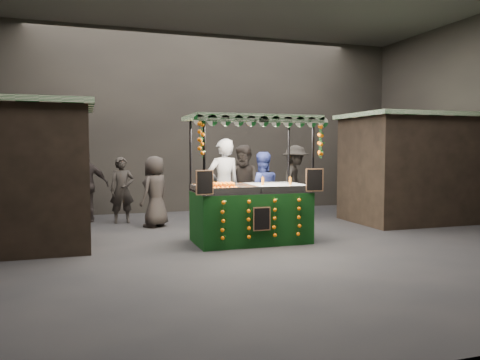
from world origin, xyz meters
name	(u,v)px	position (x,y,z in m)	size (l,w,h in m)	color
ground	(261,244)	(0.00, 0.00, 0.00)	(12.00, 12.00, 0.00)	black
market_hall	(262,59)	(0.00, 0.00, 3.38)	(12.10, 10.10, 5.05)	black
neighbour_stall_left	(5,175)	(-4.40, 1.00, 1.31)	(3.00, 2.20, 2.60)	black
neighbour_stall_right	(409,168)	(4.40, 1.50, 1.31)	(3.00, 2.20, 2.60)	black
juice_stall	(252,204)	(-0.10, 0.24, 0.73)	(2.45, 1.44, 2.37)	black
vendor_grey	(224,186)	(-0.31, 1.42, 0.99)	(0.79, 0.58, 1.97)	slate
vendor_blue	(261,191)	(0.53, 1.40, 0.85)	(0.90, 0.74, 1.70)	navy
shopper_0	(122,190)	(-2.25, 3.40, 0.78)	(0.58, 0.39, 1.57)	black
shopper_1	(246,185)	(0.44, 2.18, 0.93)	(1.12, 1.04, 1.85)	#2B2523
shopper_2	(86,185)	(-3.07, 3.79, 0.89)	(1.04, 0.44, 1.78)	#292221
shopper_3	(295,181)	(2.10, 3.09, 0.93)	(1.28, 1.37, 1.86)	#2A2722
shopper_4	(155,192)	(-1.58, 2.58, 0.80)	(0.92, 0.91, 1.60)	#292422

